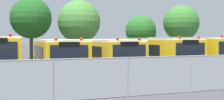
% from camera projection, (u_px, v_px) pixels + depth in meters
% --- Properties ---
extents(ground_plane, '(160.00, 160.00, 0.00)m').
position_uv_depth(ground_plane, '(81.00, 73.00, 21.03)').
color(ground_plane, '#424244').
extents(school_bus_1, '(2.70, 9.93, 2.74)m').
position_uv_depth(school_bus_1, '(0.00, 54.00, 18.95)').
color(school_bus_1, yellow).
rests_on(school_bus_1, ground_plane).
extents(school_bus_2, '(2.77, 10.06, 2.53)m').
position_uv_depth(school_bus_2, '(57.00, 55.00, 20.35)').
color(school_bus_2, yellow).
rests_on(school_bus_2, ground_plane).
extents(school_bus_3, '(2.71, 10.56, 2.53)m').
position_uv_depth(school_bus_3, '(104.00, 54.00, 21.62)').
color(school_bus_3, yellow).
rests_on(school_bus_3, ground_plane).
extents(school_bus_4, '(2.74, 10.98, 2.62)m').
position_uv_depth(school_bus_4, '(149.00, 52.00, 22.64)').
color(school_bus_4, yellow).
rests_on(school_bus_4, ground_plane).
extents(school_bus_5, '(2.67, 10.51, 2.70)m').
position_uv_depth(school_bus_5, '(187.00, 51.00, 23.74)').
color(school_bus_5, yellow).
rests_on(school_bus_5, ground_plane).
extents(tree_2, '(4.18, 4.18, 6.61)m').
position_uv_depth(tree_2, '(30.00, 18.00, 29.54)').
color(tree_2, '#4C3823').
rests_on(tree_2, ground_plane).
extents(tree_3, '(4.70, 4.70, 6.64)m').
position_uv_depth(tree_3, '(79.00, 21.00, 31.99)').
color(tree_3, '#4C3823').
rests_on(tree_3, ground_plane).
extents(tree_4, '(3.76, 3.66, 5.20)m').
position_uv_depth(tree_4, '(142.00, 31.00, 34.97)').
color(tree_4, '#4C3823').
rests_on(tree_4, ground_plane).
extents(tree_5, '(4.40, 4.40, 6.54)m').
position_uv_depth(tree_5, '(180.00, 23.00, 35.80)').
color(tree_5, '#4C3823').
rests_on(tree_5, ground_plane).
extents(chainlink_fence, '(25.07, 0.07, 1.71)m').
position_uv_depth(chainlink_fence, '(127.00, 76.00, 12.37)').
color(chainlink_fence, '#9EA0A3').
rests_on(chainlink_fence, ground_plane).
extents(traffic_cone, '(0.37, 0.37, 0.48)m').
position_uv_depth(traffic_cone, '(157.00, 85.00, 14.08)').
color(traffic_cone, '#EA5914').
rests_on(traffic_cone, ground_plane).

